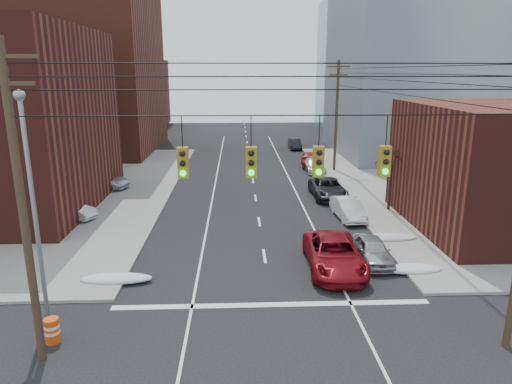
{
  "coord_description": "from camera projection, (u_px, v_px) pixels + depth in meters",
  "views": [
    {
      "loc": [
        -1.45,
        -11.58,
        9.96
      ],
      "look_at": [
        -0.36,
        14.61,
        3.0
      ],
      "focal_mm": 32.0,
      "sensor_mm": 36.0,
      "label": 1
    }
  ],
  "objects": [
    {
      "name": "utility_pole_far",
      "position": [
        336.0,
        114.0,
        45.48
      ],
      "size": [
        2.2,
        0.28,
        11.0
      ],
      "color": "#473323",
      "rests_on": "ground"
    },
    {
      "name": "parked_car_a",
      "position": [
        373.0,
        250.0,
        24.44
      ],
      "size": [
        1.6,
        3.96,
        1.35
      ],
      "primitive_type": "imported",
      "rotation": [
        0.0,
        0.0,
        -0.0
      ],
      "color": "#9D9DA2",
      "rests_on": "ground"
    },
    {
      "name": "bare_tree",
      "position": [
        390.0,
        180.0,
        32.9
      ],
      "size": [
        2.09,
        2.2,
        4.93
      ],
      "color": "black",
      "rests_on": "ground"
    },
    {
      "name": "snow_nw",
      "position": [
        116.0,
        279.0,
        22.13
      ],
      "size": [
        3.5,
        1.08,
        0.42
      ],
      "primitive_type": "ellipsoid",
      "color": "silver",
      "rests_on": "ground"
    },
    {
      "name": "building_brick_tall",
      "position": [
        50.0,
        28.0,
        55.33
      ],
      "size": [
        24.0,
        20.0,
        30.0
      ],
      "primitive_type": "cube",
      "color": "maroon",
      "rests_on": "ground"
    },
    {
      "name": "street_light",
      "position": [
        31.0,
        188.0,
        17.78
      ],
      "size": [
        0.44,
        0.44,
        9.32
      ],
      "color": "gray",
      "rests_on": "ground"
    },
    {
      "name": "red_pickup",
      "position": [
        334.0,
        254.0,
        23.52
      ],
      "size": [
        2.89,
        5.99,
        1.65
      ],
      "primitive_type": "imported",
      "rotation": [
        0.0,
        0.0,
        -0.03
      ],
      "color": "maroon",
      "rests_on": "ground"
    },
    {
      "name": "building_glass",
      "position": [
        382.0,
        65.0,
        79.53
      ],
      "size": [
        20.0,
        18.0,
        22.0
      ],
      "primitive_type": "cube",
      "color": "gray",
      "rests_on": "ground"
    },
    {
      "name": "lot_car_c",
      "position": [
        4.0,
        205.0,
        32.23
      ],
      "size": [
        4.73,
        2.48,
        1.31
      ],
      "primitive_type": "imported",
      "rotation": [
        0.0,
        0.0,
        1.42
      ],
      "color": "black",
      "rests_on": "sidewalk_nw"
    },
    {
      "name": "utility_pole_left",
      "position": [
        22.0,
        203.0,
        14.86
      ],
      "size": [
        2.2,
        0.28,
        11.0
      ],
      "color": "#473323",
      "rests_on": "ground"
    },
    {
      "name": "building_brick_far",
      "position": [
        101.0,
        94.0,
        82.67
      ],
      "size": [
        22.0,
        18.0,
        12.0
      ],
      "primitive_type": "cube",
      "color": "#4D1C17",
      "rests_on": "ground"
    },
    {
      "name": "snow_east_far",
      "position": [
        384.0,
        238.0,
        27.56
      ],
      "size": [
        4.0,
        1.08,
        0.42
      ],
      "primitive_type": "ellipsoid",
      "color": "silver",
      "rests_on": "ground"
    },
    {
      "name": "lot_car_d",
      "position": [
        34.0,
        182.0,
        38.9
      ],
      "size": [
        4.11,
        2.16,
        1.33
      ],
      "primitive_type": "imported",
      "rotation": [
        0.0,
        0.0,
        1.42
      ],
      "color": "#A4A3A8",
      "rests_on": "sidewalk_nw"
    },
    {
      "name": "traffic_signals",
      "position": [
        285.0,
        160.0,
        14.83
      ],
      "size": [
        17.0,
        0.42,
        2.02
      ],
      "color": "black",
      "rests_on": "ground"
    },
    {
      "name": "construction_barrel",
      "position": [
        52.0,
        330.0,
        17.19
      ],
      "size": [
        0.59,
        0.59,
        0.98
      ],
      "rotation": [
        0.0,
        0.0,
        -0.05
      ],
      "color": "#EC470C",
      "rests_on": "ground"
    },
    {
      "name": "building_office",
      "position": [
        434.0,
        49.0,
        53.96
      ],
      "size": [
        22.0,
        20.0,
        25.0
      ],
      "primitive_type": "cube",
      "color": "gray",
      "rests_on": "ground"
    },
    {
      "name": "parked_car_c",
      "position": [
        328.0,
        188.0,
        37.0
      ],
      "size": [
        2.57,
        5.48,
        1.52
      ],
      "primitive_type": "imported",
      "rotation": [
        0.0,
        0.0,
        0.01
      ],
      "color": "black",
      "rests_on": "ground"
    },
    {
      "name": "lot_car_b",
      "position": [
        103.0,
        181.0,
        39.32
      ],
      "size": [
        5.26,
        3.58,
        1.34
      ],
      "primitive_type": "imported",
      "rotation": [
        0.0,
        0.0,
        1.26
      ],
      "color": "#BABBC0",
      "rests_on": "sidewalk_nw"
    },
    {
      "name": "parked_car_f",
      "position": [
        295.0,
        144.0,
        60.06
      ],
      "size": [
        1.47,
        4.16,
        1.37
      ],
      "primitive_type": "imported",
      "rotation": [
        0.0,
        0.0,
        -0.0
      ],
      "color": "black",
      "rests_on": "ground"
    },
    {
      "name": "parked_car_e",
      "position": [
        310.0,
        159.0,
        49.06
      ],
      "size": [
        2.31,
        4.79,
        1.58
      ],
      "primitive_type": "imported",
      "rotation": [
        0.0,
        0.0,
        -0.1
      ],
      "color": "maroon",
      "rests_on": "ground"
    },
    {
      "name": "parked_car_b",
      "position": [
        348.0,
        209.0,
        31.7
      ],
      "size": [
        1.82,
        4.4,
        1.42
      ],
      "primitive_type": "imported",
      "rotation": [
        0.0,
        0.0,
        0.08
      ],
      "color": "white",
      "rests_on": "ground"
    },
    {
      "name": "snow_ne",
      "position": [
        412.0,
        269.0,
        23.21
      ],
      "size": [
        3.0,
        1.08,
        0.42
      ],
      "primitive_type": "ellipsoid",
      "color": "silver",
      "rests_on": "ground"
    },
    {
      "name": "parked_car_d",
      "position": [
        314.0,
        165.0,
        46.45
      ],
      "size": [
        1.88,
        4.56,
        1.32
      ],
      "primitive_type": "imported",
      "rotation": [
        0.0,
        0.0,
        0.01
      ],
      "color": "silver",
      "rests_on": "ground"
    },
    {
      "name": "lot_car_a",
      "position": [
        70.0,
        210.0,
        31.2
      ],
      "size": [
        3.98,
        2.7,
        1.24
      ],
      "primitive_type": "imported",
      "rotation": [
        0.0,
        0.0,
        1.16
      ],
      "color": "silver",
      "rests_on": "sidewalk_nw"
    }
  ]
}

